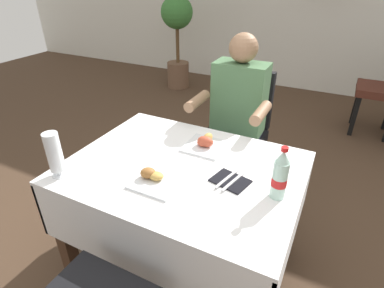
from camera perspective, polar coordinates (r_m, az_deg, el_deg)
name	(u,v)px	position (r m, az deg, el deg)	size (l,w,h in m)	color
ground_plane	(204,267)	(2.06, 2.26, -21.69)	(11.00, 11.00, 0.00)	#473323
main_dining_table	(184,191)	(1.69, -1.54, -8.65)	(1.19, 0.90, 0.72)	white
chair_far_diner_seat	(236,129)	(2.36, 8.17, 2.82)	(0.44, 0.50, 0.97)	black
seated_diner_far	(236,116)	(2.19, 8.05, 5.21)	(0.50, 0.46, 1.26)	#282D42
plate_near_camera	(155,178)	(1.49, -6.84, -6.31)	(0.22, 0.22, 0.06)	white
plate_far_diner	(205,143)	(1.75, 2.45, 0.12)	(0.22, 0.22, 0.07)	white
beer_glass_left	(55,154)	(1.60, -24.07, -1.75)	(0.07, 0.07, 0.23)	white
cola_bottle_primary	(280,176)	(1.39, 15.97, -5.71)	(0.07, 0.07, 0.26)	silver
napkin_cutlery_set	(230,181)	(1.49, 7.09, -6.75)	(0.20, 0.20, 0.01)	black
potted_plant_corner	(177,33)	(4.70, -2.73, 19.82)	(0.45, 0.45, 1.30)	brown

